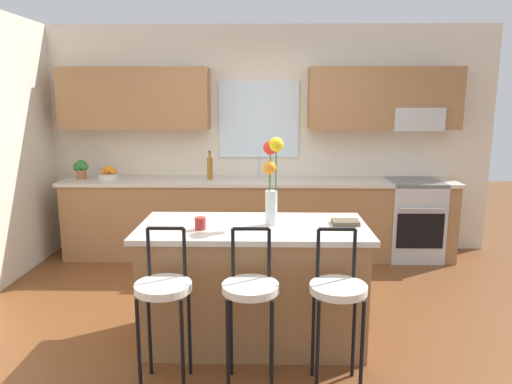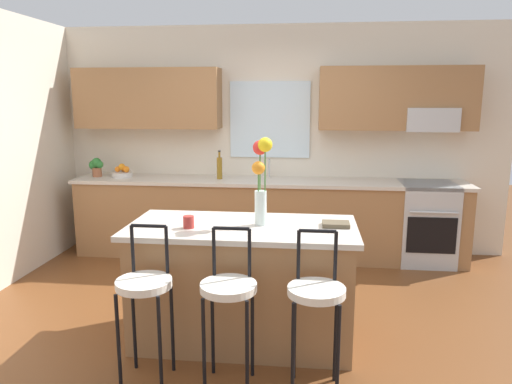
{
  "view_description": "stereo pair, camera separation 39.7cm",
  "coord_description": "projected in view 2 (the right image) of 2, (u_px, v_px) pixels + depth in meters",
  "views": [
    {
      "loc": [
        0.08,
        -3.77,
        1.85
      ],
      "look_at": [
        -0.0,
        0.55,
        1.0
      ],
      "focal_mm": 33.39,
      "sensor_mm": 36.0,
      "label": 1
    },
    {
      "loc": [
        0.48,
        -3.74,
        1.85
      ],
      "look_at": [
        -0.0,
        0.55,
        1.0
      ],
      "focal_mm": 33.39,
      "sensor_mm": 36.0,
      "label": 2
    }
  ],
  "objects": [
    {
      "name": "ground_plane",
      "position": [
        249.0,
        319.0,
        4.06
      ],
      "size": [
        14.0,
        14.0,
        0.0
      ],
      "primitive_type": "plane",
      "color": "brown"
    },
    {
      "name": "back_wall_assembly",
      "position": [
        273.0,
        127.0,
        5.7
      ],
      "size": [
        5.6,
        0.5,
        2.7
      ],
      "color": "beige",
      "rests_on": "ground"
    },
    {
      "name": "counter_run",
      "position": [
        267.0,
        218.0,
        5.63
      ],
      "size": [
        4.56,
        0.64,
        0.92
      ],
      "color": "#996B42",
      "rests_on": "ground"
    },
    {
      "name": "sink_faucet",
      "position": [
        269.0,
        166.0,
        5.65
      ],
      "size": [
        0.02,
        0.13,
        0.23
      ],
      "color": "#B7BABC",
      "rests_on": "counter_run"
    },
    {
      "name": "oven_range",
      "position": [
        425.0,
        223.0,
        5.4
      ],
      "size": [
        0.6,
        0.64,
        0.92
      ],
      "color": "#B7BABC",
      "rests_on": "ground"
    },
    {
      "name": "kitchen_island",
      "position": [
        243.0,
        283.0,
        3.65
      ],
      "size": [
        1.71,
        0.82,
        0.92
      ],
      "color": "#996B42",
      "rests_on": "ground"
    },
    {
      "name": "bar_stool_near",
      "position": [
        145.0,
        290.0,
        3.07
      ],
      "size": [
        0.36,
        0.36,
        1.04
      ],
      "color": "black",
      "rests_on": "ground"
    },
    {
      "name": "bar_stool_middle",
      "position": [
        229.0,
        294.0,
        3.01
      ],
      "size": [
        0.36,
        0.36,
        1.04
      ],
      "color": "black",
      "rests_on": "ground"
    },
    {
      "name": "bar_stool_far",
      "position": [
        316.0,
        298.0,
        2.95
      ],
      "size": [
        0.36,
        0.36,
        1.04
      ],
      "color": "black",
      "rests_on": "ground"
    },
    {
      "name": "flower_vase",
      "position": [
        261.0,
        174.0,
        3.49
      ],
      "size": [
        0.15,
        0.16,
        0.66
      ],
      "color": "silver",
      "rests_on": "kitchen_island"
    },
    {
      "name": "mug_ceramic",
      "position": [
        189.0,
        222.0,
        3.47
      ],
      "size": [
        0.08,
        0.08,
        0.09
      ],
      "primitive_type": "cylinder",
      "color": "#A52D28",
      "rests_on": "kitchen_island"
    },
    {
      "name": "cookbook",
      "position": [
        336.0,
        224.0,
        3.52
      ],
      "size": [
        0.2,
        0.15,
        0.03
      ],
      "primitive_type": "cube",
      "color": "brown",
      "rests_on": "kitchen_island"
    },
    {
      "name": "fruit_bowl_oranges",
      "position": [
        122.0,
        173.0,
        5.72
      ],
      "size": [
        0.24,
        0.24,
        0.16
      ],
      "color": "silver",
      "rests_on": "counter_run"
    },
    {
      "name": "bottle_olive_oil",
      "position": [
        220.0,
        167.0,
        5.57
      ],
      "size": [
        0.06,
        0.06,
        0.34
      ],
      "color": "olive",
      "rests_on": "counter_run"
    },
    {
      "name": "potted_plant_small",
      "position": [
        96.0,
        166.0,
        5.74
      ],
      "size": [
        0.18,
        0.13,
        0.23
      ],
      "color": "#9E5B3D",
      "rests_on": "counter_run"
    }
  ]
}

